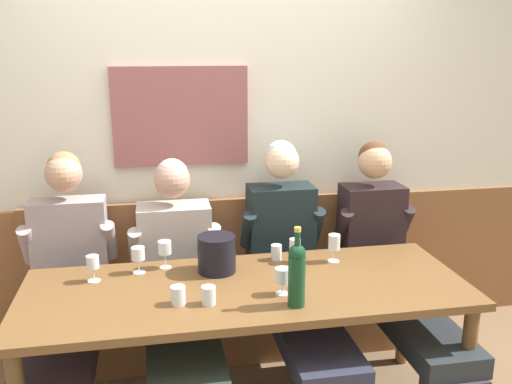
{
  "coord_description": "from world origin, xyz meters",
  "views": [
    {
      "loc": [
        -0.42,
        -2.34,
        1.88
      ],
      "look_at": [
        0.11,
        0.44,
        1.13
      ],
      "focal_mm": 39.07,
      "sensor_mm": 36.0,
      "label": 1
    }
  ],
  "objects": [
    {
      "name": "wine_glass_mid_right",
      "position": [
        -0.52,
        0.39,
        0.84
      ],
      "size": [
        0.07,
        0.07,
        0.14
      ],
      "color": "silver",
      "rests_on": "dining_table"
    },
    {
      "name": "wine_bottle_amber_mid",
      "position": [
        0.18,
        -0.12,
        0.9
      ],
      "size": [
        0.08,
        0.08,
        0.37
      ],
      "color": "#123D20",
      "rests_on": "dining_table"
    },
    {
      "name": "water_tumbler_right",
      "position": [
        -0.2,
        -0.03,
        0.78
      ],
      "size": [
        0.07,
        0.07,
        0.09
      ],
      "primitive_type": "cylinder",
      "color": "silver",
      "rests_on": "dining_table"
    },
    {
      "name": "wine_glass_near_bucket",
      "position": [
        0.15,
        0.01,
        0.83
      ],
      "size": [
        0.07,
        0.07,
        0.13
      ],
      "color": "silver",
      "rests_on": "dining_table"
    },
    {
      "name": "ice_bucket",
      "position": [
        -0.12,
        0.34,
        0.84
      ],
      "size": [
        0.2,
        0.2,
        0.19
      ],
      "primitive_type": "cylinder",
      "color": "black",
      "rests_on": "dining_table"
    },
    {
      "name": "person_left_seat",
      "position": [
        0.33,
        0.49,
        0.65
      ],
      "size": [
        0.5,
        1.27,
        1.33
      ],
      "color": "#36283D",
      "rests_on": "ground"
    },
    {
      "name": "water_tumbler_left",
      "position": [
        -0.34,
        -0.01,
        0.78
      ],
      "size": [
        0.07,
        0.07,
        0.09
      ],
      "primitive_type": "cylinder",
      "color": "silver",
      "rests_on": "dining_table"
    },
    {
      "name": "wood_wainscot_panel",
      "position": [
        0.0,
        1.04,
        0.46
      ],
      "size": [
        6.8,
        0.03,
        0.92
      ],
      "primitive_type": "cube",
      "color": "brown",
      "rests_on": "ground"
    },
    {
      "name": "water_tumbler_center",
      "position": [
        0.22,
        0.44,
        0.78
      ],
      "size": [
        0.06,
        0.06,
        0.08
      ],
      "primitive_type": "cylinder",
      "color": "silver",
      "rests_on": "dining_table"
    },
    {
      "name": "wine_glass_mid_left",
      "position": [
        -0.74,
        0.32,
        0.84
      ],
      "size": [
        0.06,
        0.06,
        0.13
      ],
      "color": "silver",
      "rests_on": "dining_table"
    },
    {
      "name": "person_right_seat",
      "position": [
        -0.91,
        0.45,
        0.62
      ],
      "size": [
        0.52,
        1.26,
        1.31
      ],
      "color": "#352C3A",
      "rests_on": "ground"
    },
    {
      "name": "wine_glass_by_bottle",
      "position": [
        -0.38,
        0.43,
        0.85
      ],
      "size": [
        0.07,
        0.07,
        0.15
      ],
      "color": "silver",
      "rests_on": "dining_table"
    },
    {
      "name": "wine_glass_right_end",
      "position": [
        0.31,
        0.38,
        0.83
      ],
      "size": [
        0.06,
        0.06,
        0.13
      ],
      "color": "silver",
      "rests_on": "dining_table"
    },
    {
      "name": "wine_glass_left_end",
      "position": [
        0.52,
        0.35,
        0.84
      ],
      "size": [
        0.06,
        0.06,
        0.15
      ],
      "color": "silver",
      "rests_on": "dining_table"
    },
    {
      "name": "dining_table",
      "position": [
        0.0,
        0.13,
        0.66
      ],
      "size": [
        2.17,
        0.81,
        0.74
      ],
      "color": "brown",
      "rests_on": "ground"
    },
    {
      "name": "person_center_right_seat",
      "position": [
        -0.32,
        0.46,
        0.61
      ],
      "size": [
        0.53,
        1.27,
        1.25
      ],
      "color": "#35253E",
      "rests_on": "ground"
    },
    {
      "name": "wall_bench",
      "position": [
        0.0,
        0.83,
        0.28
      ],
      "size": [
        2.47,
        0.42,
        0.94
      ],
      "color": "brown",
      "rests_on": "ground"
    },
    {
      "name": "person_center_left_seat",
      "position": [
        0.92,
        0.48,
        0.64
      ],
      "size": [
        0.48,
        1.27,
        1.31
      ],
      "color": "#352A37",
      "rests_on": "ground"
    },
    {
      "name": "room_wall_back",
      "position": [
        -0.0,
        1.09,
        1.4
      ],
      "size": [
        6.8,
        0.12,
        2.8
      ],
      "color": "silver",
      "rests_on": "ground"
    }
  ]
}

